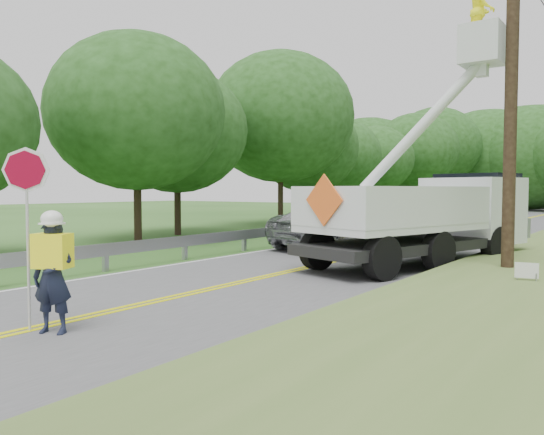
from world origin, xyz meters
The scene contains 10 objects.
ground centered at (0.00, 0.00, 0.00)m, with size 140.00×140.00×0.00m, color #275019.
road centered at (0.00, 14.00, 0.01)m, with size 7.20×96.00×0.03m.
guardrail centered at (-4.02, 14.91, 0.55)m, with size 0.18×48.00×0.77m.
treeline_left centered at (-10.70, 29.61, 5.68)m, with size 9.68×54.27×10.50m.
flagger centered at (0.50, -0.46, 1.03)m, with size 1.05×0.73×2.84m.
bucket_truck centered at (2.77, 10.90, 1.67)m, with size 4.73×8.17×7.46m.
suv_silver centered at (-1.46, 12.72, 0.86)m, with size 2.79×6.05×1.68m, color #A2A4A8.
suv_darkgrey centered at (-1.91, 26.29, 0.90)m, with size 2.48×6.09×1.77m, color #393B41.
stop_sign_permanent centered at (-4.62, 17.06, 1.45)m, with size 0.46×0.15×2.23m.
yard_sign centered at (5.77, 7.15, 0.48)m, with size 0.46×0.12×0.67m.
Camera 1 is at (7.96, -5.13, 2.22)m, focal length 35.60 mm.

